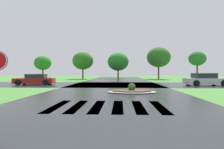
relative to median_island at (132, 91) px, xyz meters
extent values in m
cube|color=#232628|center=(-1.38, -0.96, -0.12)|extent=(10.18, 80.00, 0.01)
cube|color=#232628|center=(-1.38, 8.22, -0.12)|extent=(90.00, 9.17, 0.01)
cube|color=white|center=(-3.63, -5.51, -0.12)|extent=(0.45, 3.19, 0.01)
cube|color=white|center=(-2.73, -5.51, -0.12)|extent=(0.45, 3.19, 0.01)
cube|color=white|center=(-1.83, -5.51, -0.12)|extent=(0.45, 3.19, 0.01)
cube|color=white|center=(-0.93, -5.51, -0.12)|extent=(0.45, 3.19, 0.01)
cube|color=white|center=(-0.03, -5.51, -0.12)|extent=(0.45, 3.19, 0.01)
cube|color=white|center=(0.87, -5.51, -0.12)|extent=(0.45, 3.19, 0.01)
ellipsoid|color=#9E9B93|center=(0.00, 0.00, -0.07)|extent=(3.54, 2.16, 0.12)
ellipsoid|color=brown|center=(0.00, 0.00, 0.02)|extent=(2.90, 1.77, 0.10)
sphere|color=#2D6023|center=(0.00, 0.00, 0.27)|extent=(0.56, 0.56, 0.56)
cube|color=#B7B7BF|center=(8.42, 7.14, 0.37)|extent=(4.59, 2.22, 0.65)
cube|color=#1E232B|center=(8.24, 7.11, 0.96)|extent=(2.39, 1.76, 0.54)
cylinder|color=black|center=(9.81, 8.20, 0.19)|extent=(0.66, 0.29, 0.64)
cylinder|color=black|center=(10.02, 6.43, 0.19)|extent=(0.66, 0.29, 0.64)
cylinder|color=black|center=(6.83, 7.85, 0.19)|extent=(0.66, 0.29, 0.64)
cylinder|color=black|center=(7.04, 6.07, 0.19)|extent=(0.66, 0.29, 0.64)
cube|color=maroon|center=(-10.75, 7.60, 0.34)|extent=(4.56, 2.19, 0.59)
cube|color=#1E232B|center=(-10.55, 7.62, 0.87)|extent=(2.26, 1.73, 0.48)
cylinder|color=black|center=(-12.14, 6.55, 0.19)|extent=(0.66, 0.29, 0.64)
cylinder|color=black|center=(-12.34, 8.32, 0.19)|extent=(0.66, 0.29, 0.64)
cylinder|color=black|center=(-9.16, 6.87, 0.19)|extent=(0.66, 0.29, 0.64)
cylinder|color=black|center=(-9.36, 8.65, 0.19)|extent=(0.66, 0.29, 0.64)
cylinder|color=#9E9B93|center=(-12.91, 10.89, 0.30)|extent=(1.79, 1.03, 0.86)
cylinder|color=#9E9B93|center=(-11.93, 10.79, 0.30)|extent=(1.79, 1.03, 0.86)
cylinder|color=#9E9B93|center=(-10.96, 10.69, 0.30)|extent=(1.79, 1.03, 0.86)
cylinder|color=#4C3823|center=(-17.08, 25.06, 0.92)|extent=(0.28, 0.28, 2.08)
ellipsoid|color=#28771F|center=(-17.08, 25.06, 3.17)|extent=(3.47, 3.47, 2.95)
cylinder|color=#4C3823|center=(-8.31, 23.58, 0.98)|extent=(0.28, 0.28, 2.21)
ellipsoid|color=#2E6B21|center=(-8.31, 23.58, 3.53)|extent=(4.12, 4.12, 3.50)
cylinder|color=#4C3823|center=(-1.29, 25.02, 0.88)|extent=(0.28, 0.28, 2.01)
ellipsoid|color=#257526|center=(-1.29, 25.02, 3.39)|extent=(4.32, 4.32, 3.67)
cylinder|color=#4C3823|center=(6.69, 23.76, 1.23)|extent=(0.28, 0.28, 2.71)
ellipsoid|color=#2B6323|center=(6.69, 23.76, 4.19)|extent=(4.59, 4.59, 3.90)
cylinder|color=#4C3823|center=(13.93, 23.19, 1.31)|extent=(0.28, 0.28, 2.87)
ellipsoid|color=#297027|center=(13.93, 23.19, 3.87)|extent=(3.22, 3.22, 2.74)
camera|label=1|loc=(-0.82, -13.78, 1.42)|focal=30.29mm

